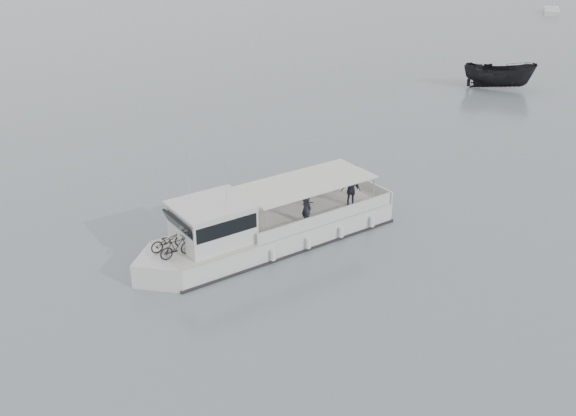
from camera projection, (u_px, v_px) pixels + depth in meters
ground at (248, 239)px, 30.31m from camera, size 1400.00×1400.00×0.00m
tour_boat at (258, 230)px, 29.17m from camera, size 13.20×4.13×5.49m
dark_motorboat at (499, 75)px, 55.10m from camera, size 5.95×5.73×2.32m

